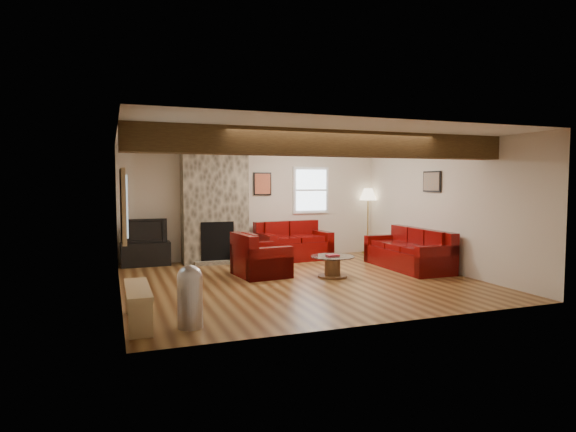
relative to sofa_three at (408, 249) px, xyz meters
name	(u,v)px	position (x,y,z in m)	size (l,w,h in m)	color
room	(301,210)	(-2.48, -0.39, 0.85)	(8.00, 8.00, 8.00)	#563216
oak_beam	(332,144)	(-2.48, -1.64, 1.91)	(6.00, 0.36, 0.38)	#34200F
chimney_breast	(215,206)	(-3.48, 2.11, 0.82)	(1.40, 0.67, 2.50)	#3B362D
back_window	(311,190)	(-1.13, 2.32, 1.15)	(0.90, 0.08, 1.10)	white
hatch_window	(124,205)	(-5.44, -1.89, 1.05)	(0.08, 1.00, 0.90)	tan
ceiling_dome	(326,146)	(-1.58, 0.51, 2.04)	(0.40, 0.40, 0.18)	white
artwork_back	(263,184)	(-2.33, 2.32, 1.30)	(0.42, 0.06, 0.52)	black
artwork_right	(432,182)	(0.48, -0.09, 1.35)	(0.06, 0.55, 0.42)	black
sofa_three	(408,249)	(0.00, 0.00, 0.00)	(2.06, 0.86, 0.80)	#4C0805
loveseat	(293,241)	(-1.76, 1.84, 0.03)	(1.59, 0.91, 0.85)	#4C0805
armchair_red	(261,255)	(-3.00, 0.29, 0.00)	(0.98, 0.86, 0.80)	#4C0805
coffee_table	(332,267)	(-1.81, -0.29, -0.20)	(0.80, 0.80, 0.42)	#472F17
tv_cabinet	(146,254)	(-4.93, 2.14, -0.15)	(0.99, 0.39, 0.49)	black
television	(145,230)	(-4.93, 2.14, 0.34)	(0.86, 0.11, 0.49)	black
floor_lamp	(368,198)	(0.32, 2.16, 0.96)	(0.41, 0.41, 1.59)	tan
pine_bench	(138,306)	(-5.31, -2.12, -0.17)	(0.28, 1.22, 0.46)	tan
pedal_bin	(190,296)	(-4.73, -2.47, -0.02)	(0.30, 0.30, 0.76)	#A7A8AD
coal_bucket	(239,256)	(-3.05, 1.73, -0.24)	(0.33, 0.33, 0.31)	slate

